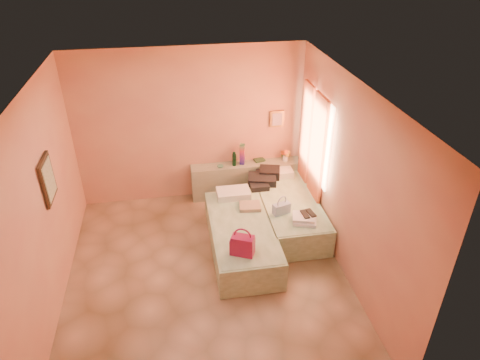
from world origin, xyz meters
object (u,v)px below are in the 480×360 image
object	(u,v)px
bed_left	(242,237)
flower_vase	(286,154)
blue_handbag	(281,209)
towel_stack	(305,219)
headboard_ledge	(246,179)
magenta_handbag	(242,245)
water_bottle	(234,159)
green_book	(259,160)
bed_right	(288,211)

from	to	relation	value
bed_left	flower_vase	distance (m)	2.05
flower_vase	blue_handbag	bearing A→B (deg)	-107.19
blue_handbag	towel_stack	xyz separation A→B (m)	(0.30, -0.28, -0.04)
bed_left	blue_handbag	size ratio (longest dim) A/B	7.20
headboard_ledge	bed_left	bearing A→B (deg)	-103.01
magenta_handbag	towel_stack	size ratio (longest dim) A/B	0.93
bed_left	water_bottle	size ratio (longest dim) A/B	7.75
water_bottle	towel_stack	size ratio (longest dim) A/B	0.74
green_book	flower_vase	bearing A→B (deg)	-21.04
bed_left	towel_stack	bearing A→B (deg)	-5.64
magenta_handbag	blue_handbag	world-z (taller)	magenta_handbag
towel_stack	headboard_ledge	bearing A→B (deg)	109.04
bed_left	magenta_handbag	distance (m)	0.79
green_book	magenta_handbag	world-z (taller)	magenta_handbag
flower_vase	magenta_handbag	size ratio (longest dim) A/B	0.78
headboard_ledge	green_book	bearing A→B (deg)	16.03
bed_left	green_book	world-z (taller)	green_book
bed_right	flower_vase	xyz separation A→B (m)	(0.22, 1.06, 0.53)
headboard_ledge	towel_stack	size ratio (longest dim) A/B	5.86
headboard_ledge	magenta_handbag	xyz separation A→B (m)	(-0.48, -2.29, 0.33)
magenta_handbag	towel_stack	world-z (taller)	magenta_handbag
bed_right	flower_vase	distance (m)	1.20
water_bottle	green_book	world-z (taller)	water_bottle
flower_vase	magenta_handbag	distance (m)	2.61
magenta_handbag	bed_right	bearing A→B (deg)	75.58
bed_right	blue_handbag	distance (m)	0.57
flower_vase	towel_stack	world-z (taller)	flower_vase
green_book	bed_right	bearing A→B (deg)	-89.96
bed_left	blue_handbag	distance (m)	0.77
green_book	water_bottle	bearing A→B (deg)	177.74
bed_right	towel_stack	bearing A→B (deg)	-83.68
bed_left	bed_right	xyz separation A→B (m)	(0.90, 0.57, 0.00)
bed_left	magenta_handbag	bearing A→B (deg)	-98.78
bed_left	headboard_ledge	bearing A→B (deg)	77.37
bed_left	magenta_handbag	world-z (taller)	magenta_handbag
bed_left	water_bottle	xyz separation A→B (m)	(0.15, 1.60, 0.53)
headboard_ledge	flower_vase	distance (m)	0.87
magenta_handbag	flower_vase	bearing A→B (deg)	86.58
headboard_ledge	bed_right	bearing A→B (deg)	-63.43
green_book	magenta_handbag	bearing A→B (deg)	-120.56
green_book	flower_vase	size ratio (longest dim) A/B	0.76
water_bottle	green_book	xyz separation A→B (m)	(0.49, 0.09, -0.11)
headboard_ledge	bed_left	world-z (taller)	headboard_ledge
bed_right	flower_vase	world-z (taller)	flower_vase
green_book	magenta_handbag	xyz separation A→B (m)	(-0.75, -2.37, -0.01)
green_book	flower_vase	xyz separation A→B (m)	(0.48, -0.07, 0.11)
magenta_handbag	headboard_ledge	bearing A→B (deg)	102.78
green_book	towel_stack	distance (m)	1.83
flower_vase	towel_stack	bearing A→B (deg)	-94.93
flower_vase	bed_right	bearing A→B (deg)	-101.73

